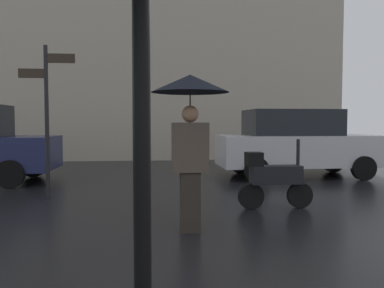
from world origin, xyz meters
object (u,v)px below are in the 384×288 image
object	(u,v)px
pedestrian_with_umbrella	(190,109)
parked_car_left	(296,143)
street_signpost	(47,107)
parked_scooter	(273,178)

from	to	relation	value
pedestrian_with_umbrella	parked_car_left	size ratio (longest dim) A/B	0.49
pedestrian_with_umbrella	street_signpost	bearing A→B (deg)	-104.25
parked_car_left	street_signpost	distance (m)	6.69
parked_scooter	street_signpost	xyz separation A→B (m)	(-4.19, 1.32, 1.29)
pedestrian_with_umbrella	parked_car_left	distance (m)	6.32
parked_car_left	pedestrian_with_umbrella	bearing A→B (deg)	55.76
parked_scooter	street_signpost	distance (m)	4.57
pedestrian_with_umbrella	parked_scooter	bearing A→B (deg)	160.06
pedestrian_with_umbrella	street_signpost	world-z (taller)	street_signpost
parked_scooter	street_signpost	world-z (taller)	street_signpost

